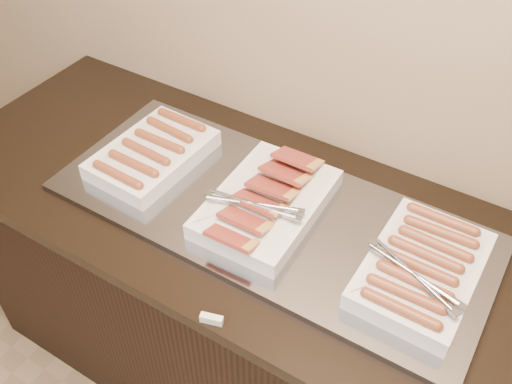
# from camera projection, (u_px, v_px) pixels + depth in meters

# --- Properties ---
(counter) EXTENTS (2.06, 0.76, 0.90)m
(counter) POSITION_uv_depth(u_px,v_px,m) (267.00, 311.00, 1.86)
(counter) COLOR black
(counter) RESTS_ON ground
(warming_tray) EXTENTS (1.20, 0.50, 0.02)m
(warming_tray) POSITION_uv_depth(u_px,v_px,m) (268.00, 213.00, 1.55)
(warming_tray) COLOR gray
(warming_tray) RESTS_ON counter
(dish_left) EXTENTS (0.25, 0.36, 0.07)m
(dish_left) POSITION_uv_depth(u_px,v_px,m) (153.00, 153.00, 1.67)
(dish_left) COLOR silver
(dish_left) RESTS_ON warming_tray
(dish_center) EXTENTS (0.28, 0.42, 0.09)m
(dish_center) POSITION_uv_depth(u_px,v_px,m) (266.00, 202.00, 1.52)
(dish_center) COLOR silver
(dish_center) RESTS_ON warming_tray
(dish_right) EXTENTS (0.27, 0.38, 0.08)m
(dish_right) POSITION_uv_depth(u_px,v_px,m) (421.00, 269.00, 1.35)
(dish_right) COLOR silver
(dish_right) RESTS_ON warming_tray
(label_holder) EXTENTS (0.06, 0.03, 0.02)m
(label_holder) POSITION_uv_depth(u_px,v_px,m) (212.00, 319.00, 1.30)
(label_holder) COLOR silver
(label_holder) RESTS_ON counter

